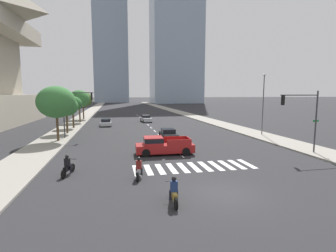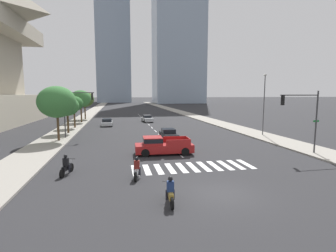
{
  "view_description": "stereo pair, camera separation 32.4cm",
  "coord_description": "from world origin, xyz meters",
  "px_view_note": "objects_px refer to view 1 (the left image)",
  "views": [
    {
      "loc": [
        -6.01,
        -13.21,
        5.68
      ],
      "look_at": [
        0.0,
        15.52,
        2.0
      ],
      "focal_mm": 27.55,
      "sensor_mm": 36.0,
      "label": 1
    },
    {
      "loc": [
        -5.69,
        -13.28,
        5.68
      ],
      "look_at": [
        0.0,
        15.52,
        2.0
      ],
      "focal_mm": 27.55,
      "sensor_mm": 36.0,
      "label": 2
    }
  ],
  "objects_px": {
    "sedan_silver_1": "(106,123)",
    "street_lamp_east": "(263,100)",
    "sedan_silver_0": "(146,119)",
    "traffic_signal_far": "(74,105)",
    "sedan_black_2": "(168,134)",
    "street_tree_third": "(73,104)",
    "pickup_truck": "(162,146)",
    "traffic_signal_near": "(303,111)",
    "motorcycle_third": "(68,167)",
    "motorcycle_lead": "(174,193)",
    "street_tree_fifth": "(83,99)",
    "street_tree_second": "(66,106)",
    "motorcycle_trailing": "(139,170)",
    "street_tree_fourth": "(79,99)",
    "street_tree_nearest": "(56,102)"
  },
  "relations": [
    {
      "from": "motorcycle_trailing",
      "to": "street_tree_second",
      "type": "height_order",
      "value": "street_tree_second"
    },
    {
      "from": "sedan_silver_0",
      "to": "street_tree_third",
      "type": "relative_size",
      "value": 0.86
    },
    {
      "from": "street_tree_nearest",
      "to": "street_tree_fourth",
      "type": "bearing_deg",
      "value": 90.0
    },
    {
      "from": "pickup_truck",
      "to": "traffic_signal_far",
      "type": "distance_m",
      "value": 14.52
    },
    {
      "from": "sedan_silver_0",
      "to": "sedan_silver_1",
      "type": "relative_size",
      "value": 1.03
    },
    {
      "from": "sedan_black_2",
      "to": "street_lamp_east",
      "type": "relative_size",
      "value": 0.53
    },
    {
      "from": "motorcycle_lead",
      "to": "street_tree_fifth",
      "type": "relative_size",
      "value": 0.34
    },
    {
      "from": "sedan_silver_1",
      "to": "street_lamp_east",
      "type": "relative_size",
      "value": 0.53
    },
    {
      "from": "pickup_truck",
      "to": "street_tree_third",
      "type": "bearing_deg",
      "value": -60.11
    },
    {
      "from": "motorcycle_lead",
      "to": "traffic_signal_far",
      "type": "bearing_deg",
      "value": 23.35
    },
    {
      "from": "motorcycle_trailing",
      "to": "street_tree_fourth",
      "type": "bearing_deg",
      "value": 25.59
    },
    {
      "from": "sedan_silver_1",
      "to": "street_tree_second",
      "type": "xyz_separation_m",
      "value": [
        -5.1,
        -8.44,
        3.35
      ]
    },
    {
      "from": "street_tree_second",
      "to": "street_tree_fifth",
      "type": "relative_size",
      "value": 0.86
    },
    {
      "from": "sedan_black_2",
      "to": "traffic_signal_near",
      "type": "height_order",
      "value": "traffic_signal_near"
    },
    {
      "from": "pickup_truck",
      "to": "traffic_signal_near",
      "type": "relative_size",
      "value": 0.95
    },
    {
      "from": "traffic_signal_near",
      "to": "street_tree_fifth",
      "type": "distance_m",
      "value": 44.93
    },
    {
      "from": "pickup_truck",
      "to": "traffic_signal_far",
      "type": "relative_size",
      "value": 0.9
    },
    {
      "from": "motorcycle_third",
      "to": "street_tree_fourth",
      "type": "distance_m",
      "value": 34.42
    },
    {
      "from": "motorcycle_trailing",
      "to": "street_tree_fourth",
      "type": "relative_size",
      "value": 0.33
    },
    {
      "from": "sedan_black_2",
      "to": "traffic_signal_far",
      "type": "distance_m",
      "value": 12.38
    },
    {
      "from": "sedan_silver_0",
      "to": "traffic_signal_far",
      "type": "bearing_deg",
      "value": -36.33
    },
    {
      "from": "motorcycle_third",
      "to": "street_tree_nearest",
      "type": "relative_size",
      "value": 0.32
    },
    {
      "from": "street_tree_second",
      "to": "street_tree_fifth",
      "type": "distance_m",
      "value": 20.43
    },
    {
      "from": "street_tree_fourth",
      "to": "pickup_truck",
      "type": "bearing_deg",
      "value": -69.45
    },
    {
      "from": "motorcycle_trailing",
      "to": "motorcycle_lead",
      "type": "bearing_deg",
      "value": -150.07
    },
    {
      "from": "sedan_silver_0",
      "to": "traffic_signal_far",
      "type": "height_order",
      "value": "traffic_signal_far"
    },
    {
      "from": "sedan_silver_0",
      "to": "street_tree_fourth",
      "type": "distance_m",
      "value": 13.57
    },
    {
      "from": "sedan_silver_0",
      "to": "pickup_truck",
      "type": "bearing_deg",
      "value": -8.31
    },
    {
      "from": "sedan_black_2",
      "to": "street_tree_third",
      "type": "xyz_separation_m",
      "value": [
        -13.21,
        12.97,
        3.44
      ]
    },
    {
      "from": "street_tree_second",
      "to": "motorcycle_trailing",
      "type": "bearing_deg",
      "value": -69.25
    },
    {
      "from": "sedan_black_2",
      "to": "street_tree_fifth",
      "type": "relative_size",
      "value": 0.72
    },
    {
      "from": "motorcycle_third",
      "to": "sedan_silver_1",
      "type": "bearing_deg",
      "value": 10.74
    },
    {
      "from": "traffic_signal_far",
      "to": "street_lamp_east",
      "type": "xyz_separation_m",
      "value": [
        24.61,
        -2.68,
        0.55
      ]
    },
    {
      "from": "motorcycle_lead",
      "to": "sedan_silver_1",
      "type": "xyz_separation_m",
      "value": [
        -4.42,
        34.38,
        -0.01
      ]
    },
    {
      "from": "sedan_black_2",
      "to": "traffic_signal_far",
      "type": "relative_size",
      "value": 0.71
    },
    {
      "from": "traffic_signal_near",
      "to": "street_lamp_east",
      "type": "distance_m",
      "value": 11.15
    },
    {
      "from": "sedan_black_2",
      "to": "traffic_signal_far",
      "type": "bearing_deg",
      "value": -103.0
    },
    {
      "from": "pickup_truck",
      "to": "street_tree_third",
      "type": "xyz_separation_m",
      "value": [
        -10.92,
        20.85,
        3.23
      ]
    },
    {
      "from": "motorcycle_lead",
      "to": "sedan_black_2",
      "type": "height_order",
      "value": "motorcycle_lead"
    },
    {
      "from": "motorcycle_lead",
      "to": "sedan_silver_1",
      "type": "bearing_deg",
      "value": 10.9
    },
    {
      "from": "sedan_black_2",
      "to": "street_tree_fifth",
      "type": "distance_m",
      "value": 30.75
    },
    {
      "from": "motorcycle_lead",
      "to": "street_tree_fifth",
      "type": "distance_m",
      "value": 47.48
    },
    {
      "from": "motorcycle_third",
      "to": "sedan_silver_0",
      "type": "xyz_separation_m",
      "value": [
        9.6,
        33.47,
        0.04
      ]
    },
    {
      "from": "traffic_signal_near",
      "to": "street_tree_nearest",
      "type": "bearing_deg",
      "value": -25.83
    },
    {
      "from": "motorcycle_lead",
      "to": "street_tree_fifth",
      "type": "xyz_separation_m",
      "value": [
        -9.52,
        46.36,
        3.89
      ]
    },
    {
      "from": "traffic_signal_far",
      "to": "pickup_truck",
      "type": "bearing_deg",
      "value": -49.29
    },
    {
      "from": "pickup_truck",
      "to": "sedan_silver_0",
      "type": "height_order",
      "value": "pickup_truck"
    },
    {
      "from": "sedan_silver_0",
      "to": "traffic_signal_near",
      "type": "relative_size",
      "value": 0.76
    },
    {
      "from": "motorcycle_third",
      "to": "street_tree_second",
      "type": "height_order",
      "value": "street_tree_second"
    },
    {
      "from": "motorcycle_trailing",
      "to": "traffic_signal_near",
      "type": "height_order",
      "value": "traffic_signal_near"
    }
  ]
}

